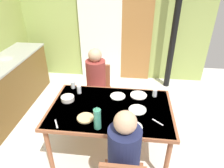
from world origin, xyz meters
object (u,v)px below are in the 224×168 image
Objects in this scene: kitchen_counter at (1,93)px; water_bottle_green_near at (97,118)px; dining_table at (111,112)px; person_far_diner at (96,76)px; person_near_diner at (124,150)px; serving_bowl_center at (68,98)px; chair_far_diner at (98,87)px.

water_bottle_green_near is (1.79, -0.94, 0.40)m from kitchen_counter.
person_far_diner reaches higher than dining_table.
person_near_diner is 1.12m from serving_bowl_center.
dining_table is at bearing -16.72° from kitchen_counter.
water_bottle_green_near reaches higher than dining_table.
kitchen_counter is 1.43m from serving_bowl_center.
person_far_diner is at bearing 66.99° from serving_bowl_center.
person_near_diner reaches higher than water_bottle_green_near.
kitchen_counter is 2.07m from water_bottle_green_near.
chair_far_diner is at bearing 100.35° from water_bottle_green_near.
person_near_diner is 1.50m from person_far_diner.
chair_far_diner is 5.12× the size of serving_bowl_center.
person_far_diner reaches higher than chair_far_diner.
chair_far_diner is 1.13× the size of person_far_diner.
serving_bowl_center is (-0.79, 0.80, -0.03)m from person_near_diner.
kitchen_counter is 3.15× the size of person_far_diner.
person_near_diner is 2.82× the size of water_bottle_green_near.
person_near_diner is at bearing -46.97° from water_bottle_green_near.
kitchen_counter is at bearing 152.28° from water_bottle_green_near.
person_near_diner is 1.00× the size of person_far_diner.
person_far_diner is at bearing 4.93° from kitchen_counter.
kitchen_counter is 1.98m from dining_table.
serving_bowl_center is at bearing 70.87° from chair_far_diner.
kitchen_counter is at bearing 148.82° from person_near_diner.
dining_table is at bearing 106.72° from person_near_diner.
water_bottle_green_near is at bearing -104.15° from dining_table.
serving_bowl_center is at bearing 66.99° from person_far_diner.
water_bottle_green_near reaches higher than kitchen_counter.
water_bottle_green_near is at bearing -44.43° from serving_bowl_center.
dining_table is at bearing 75.85° from water_bottle_green_near.
kitchen_counter is at bearing 163.28° from dining_table.
person_far_diner is (-0.32, 0.70, 0.12)m from dining_table.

